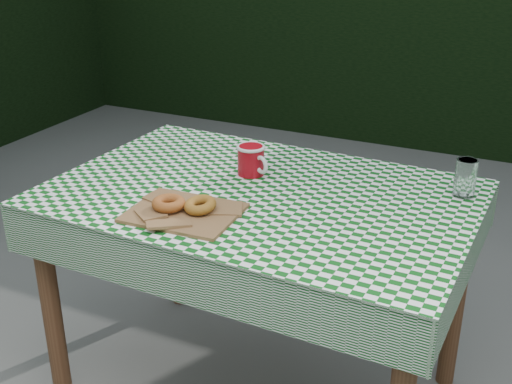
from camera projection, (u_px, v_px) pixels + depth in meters
hedge_north at (466, 13)px, 4.37m from camera, size 7.00×0.70×1.80m
table at (259, 299)px, 2.08m from camera, size 1.27×0.87×0.75m
tablecloth at (260, 192)px, 1.93m from camera, size 1.29×0.89×0.01m
paper_bag at (184, 212)px, 1.78m from camera, size 0.31×0.25×0.02m
bagel_front at (169, 203)px, 1.78m from camera, size 0.11×0.11×0.03m
bagel_back at (200, 205)px, 1.77m from camera, size 0.13×0.13×0.03m
coffee_mug at (251, 160)px, 2.04m from camera, size 0.23×0.23×0.10m
drinking_glass at (465, 178)px, 1.88m from camera, size 0.08×0.08×0.11m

